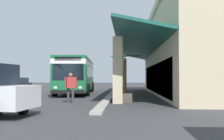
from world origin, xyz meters
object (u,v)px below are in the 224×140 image
Objects in this scene: parked_sedan_charcoal at (17,85)px; pedestrian at (71,86)px; potted_palm at (125,90)px; transit_bus at (76,73)px.

pedestrian is (11.30, 7.75, 0.23)m from parked_sedan_charcoal.
pedestrian is 0.61× the size of potted_palm.
transit_bus reaches higher than pedestrian.
transit_bus reaches higher than parked_sedan_charcoal.
potted_palm is (8.79, 4.50, -1.12)m from transit_bus.
potted_palm is (10.84, 10.93, -0.02)m from parked_sedan_charcoal.
pedestrian is at bearing 34.44° from parked_sedan_charcoal.
transit_bus is 6.83m from parked_sedan_charcoal.
parked_sedan_charcoal is 1.57× the size of potted_palm.
transit_bus is at bearing 72.35° from parked_sedan_charcoal.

